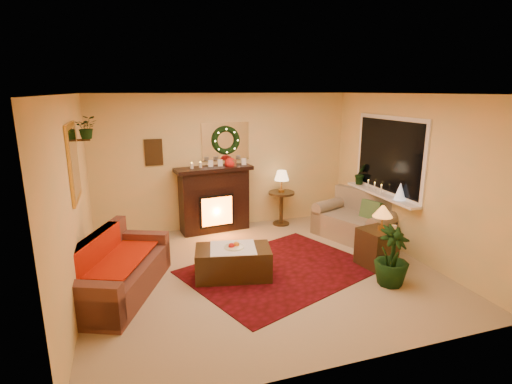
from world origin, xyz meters
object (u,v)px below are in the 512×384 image
object	(u,v)px
coffee_table	(233,264)
side_table_round	(281,209)
end_table_square	(376,249)
fireplace	(214,203)
loveseat	(356,217)
sofa	(118,264)

from	to	relation	value
coffee_table	side_table_round	bearing A→B (deg)	64.42
coffee_table	end_table_square	bearing A→B (deg)	4.39
fireplace	end_table_square	world-z (taller)	fireplace
fireplace	loveseat	bearing A→B (deg)	-34.39
loveseat	coffee_table	bearing A→B (deg)	176.30
coffee_table	sofa	bearing A→B (deg)	-168.14
sofa	loveseat	size ratio (longest dim) A/B	1.27
sofa	coffee_table	xyz separation A→B (m)	(1.56, -0.01, -0.22)
fireplace	side_table_round	world-z (taller)	fireplace
loveseat	coffee_table	xyz separation A→B (m)	(-2.54, -0.82, -0.21)
fireplace	end_table_square	xyz separation A→B (m)	(2.02, -2.38, -0.28)
fireplace	side_table_round	distance (m)	1.37
sofa	loveseat	distance (m)	4.18
sofa	end_table_square	size ratio (longest dim) A/B	3.12
sofa	side_table_round	world-z (taller)	sofa
fireplace	end_table_square	distance (m)	3.14
sofa	side_table_round	distance (m)	3.69
loveseat	end_table_square	size ratio (longest dim) A/B	2.46
loveseat	fireplace	bearing A→B (deg)	130.18
loveseat	side_table_round	bearing A→B (deg)	108.78
loveseat	end_table_square	bearing A→B (deg)	-127.91
fireplace	loveseat	distance (m)	2.67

